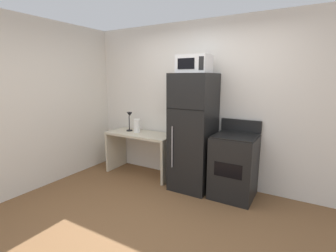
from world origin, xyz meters
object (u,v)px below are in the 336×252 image
at_px(paper_towel_roll, 137,126).
at_px(microwave, 194,64).
at_px(refrigerator, 193,132).
at_px(desk, 141,145).
at_px(desk_lamp, 130,118).
at_px(oven_range, 234,166).

relative_size(paper_towel_roll, microwave, 0.52).
relative_size(refrigerator, microwave, 3.86).
bearing_deg(paper_towel_roll, microwave, -4.15).
bearing_deg(refrigerator, paper_towel_roll, 176.92).
height_order(paper_towel_roll, refrigerator, refrigerator).
relative_size(desk, desk_lamp, 3.48).
xyz_separation_m(desk_lamp, refrigerator, (1.31, -0.08, -0.10)).
bearing_deg(oven_range, desk_lamp, 178.28).
relative_size(desk, paper_towel_roll, 5.12).
xyz_separation_m(paper_towel_roll, microwave, (1.13, -0.08, 1.04)).
height_order(refrigerator, microwave, microwave).
xyz_separation_m(desk_lamp, paper_towel_roll, (0.18, -0.02, -0.12)).
relative_size(desk, microwave, 2.67).
distance_m(desk_lamp, refrigerator, 1.31).
bearing_deg(microwave, refrigerator, 90.32).
height_order(desk_lamp, microwave, microwave).
height_order(desk_lamp, oven_range, desk_lamp).
relative_size(desk_lamp, paper_towel_roll, 1.47).
bearing_deg(oven_range, microwave, -176.37).
height_order(desk, desk_lamp, desk_lamp).
bearing_deg(desk_lamp, refrigerator, -3.42).
height_order(refrigerator, oven_range, refrigerator).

